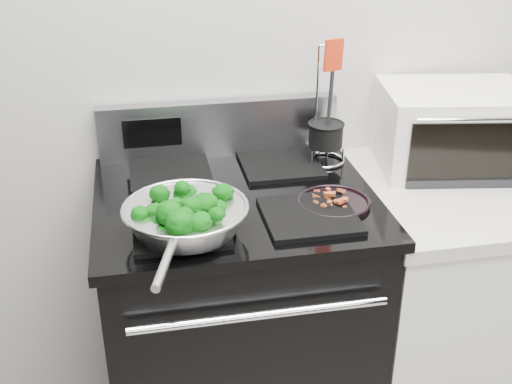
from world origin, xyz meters
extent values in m
cube|color=#B3B1AA|center=(0.00, 1.75, 1.35)|extent=(4.00, 0.02, 2.70)
cube|color=black|center=(-0.30, 1.41, 0.46)|extent=(0.76, 0.66, 0.92)
cube|color=black|center=(-0.30, 1.41, 0.94)|extent=(0.79, 0.69, 0.03)
cube|color=#99999E|center=(-0.30, 1.72, 1.04)|extent=(0.76, 0.05, 0.18)
cube|color=black|center=(-0.47, 1.24, 0.96)|extent=(0.24, 0.24, 0.01)
cube|color=black|center=(-0.13, 1.24, 0.96)|extent=(0.24, 0.24, 0.01)
cube|color=black|center=(-0.47, 1.58, 0.96)|extent=(0.24, 0.24, 0.01)
cube|color=black|center=(-0.13, 1.58, 0.96)|extent=(0.24, 0.24, 0.01)
cube|color=white|center=(0.39, 1.41, 0.44)|extent=(0.60, 0.66, 0.88)
cube|color=beige|center=(0.39, 1.41, 0.90)|extent=(0.62, 0.68, 0.04)
torus|color=silver|center=(-0.46, 1.22, 1.03)|extent=(0.32, 0.32, 0.01)
cylinder|color=silver|center=(-0.52, 0.98, 1.02)|extent=(0.07, 0.19, 0.02)
cylinder|color=black|center=(-0.04, 1.30, 0.95)|extent=(0.20, 0.20, 0.01)
cylinder|color=black|center=(0.02, 1.59, 1.04)|extent=(0.11, 0.11, 0.07)
cylinder|color=black|center=(0.02, 1.59, 1.13)|extent=(0.01, 0.01, 0.23)
cube|color=red|center=(0.02, 1.59, 1.29)|extent=(0.06, 0.02, 0.10)
cube|color=silver|center=(0.42, 1.55, 1.05)|extent=(0.49, 0.40, 0.26)
cube|color=black|center=(0.42, 1.38, 1.04)|extent=(0.35, 0.07, 0.18)
camera|label=1|loc=(-0.55, -0.19, 1.76)|focal=45.00mm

